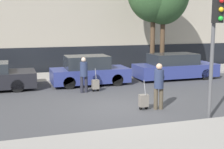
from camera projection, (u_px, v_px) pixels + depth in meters
ground_plane at (121, 107)px, 11.71m from camera, size 80.00×80.00×0.00m
sidewalk_near at (169, 142)px, 8.18m from camera, size 28.00×2.50×0.12m
sidewalk_far at (81, 76)px, 18.26m from camera, size 28.00×3.00×0.12m
parked_car_1 at (89, 71)px, 15.87m from camera, size 3.90×1.71×1.48m
parked_car_2 at (175, 67)px, 17.49m from camera, size 4.65×1.75×1.43m
pedestrian_left at (84, 73)px, 14.03m from camera, size 0.35×0.34×1.61m
trolley_left at (95, 84)px, 14.33m from camera, size 0.34×0.29×1.08m
pedestrian_right at (159, 84)px, 11.29m from camera, size 0.35×0.34×1.70m
trolley_right at (144, 101)px, 11.34m from camera, size 0.34×0.29×1.10m
traffic_light at (215, 34)px, 9.72m from camera, size 0.28×0.47×3.94m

